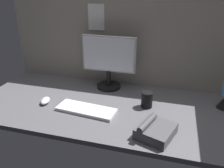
{
  "coord_description": "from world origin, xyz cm",
  "views": [
    {
      "loc": [
        34.53,
        -124.63,
        73.14
      ],
      "look_at": [
        -3.81,
        0.0,
        14.0
      ],
      "focal_mm": 36.1,
      "sensor_mm": 36.0,
      "label": 1
    }
  ],
  "objects_px": {
    "monitor": "(109,60)",
    "keyboard": "(86,110)",
    "mouse": "(45,101)",
    "desk_phone": "(155,130)",
    "mug_black_travel": "(147,100)"
  },
  "relations": [
    {
      "from": "monitor",
      "to": "desk_phone",
      "type": "height_order",
      "value": "monitor"
    },
    {
      "from": "monitor",
      "to": "keyboard",
      "type": "bearing_deg",
      "value": -95.5
    },
    {
      "from": "desk_phone",
      "to": "monitor",
      "type": "bearing_deg",
      "value": 127.9
    },
    {
      "from": "mouse",
      "to": "desk_phone",
      "type": "relative_size",
      "value": 0.41
    },
    {
      "from": "mouse",
      "to": "mug_black_travel",
      "type": "distance_m",
      "value": 0.67
    },
    {
      "from": "desk_phone",
      "to": "mouse",
      "type": "bearing_deg",
      "value": 167.97
    },
    {
      "from": "mug_black_travel",
      "to": "keyboard",
      "type": "bearing_deg",
      "value": -156.54
    },
    {
      "from": "keyboard",
      "to": "desk_phone",
      "type": "relative_size",
      "value": 1.57
    },
    {
      "from": "mug_black_travel",
      "to": "desk_phone",
      "type": "height_order",
      "value": "mug_black_travel"
    },
    {
      "from": "mouse",
      "to": "desk_phone",
      "type": "xyz_separation_m",
      "value": [
        0.73,
        -0.16,
        0.01
      ]
    },
    {
      "from": "monitor",
      "to": "mouse",
      "type": "relative_size",
      "value": 4.13
    },
    {
      "from": "keyboard",
      "to": "mouse",
      "type": "relative_size",
      "value": 3.85
    },
    {
      "from": "monitor",
      "to": "keyboard",
      "type": "xyz_separation_m",
      "value": [
        -0.04,
        -0.38,
        -0.2
      ]
    },
    {
      "from": "monitor",
      "to": "mug_black_travel",
      "type": "height_order",
      "value": "monitor"
    },
    {
      "from": "monitor",
      "to": "mug_black_travel",
      "type": "distance_m",
      "value": 0.42
    }
  ]
}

